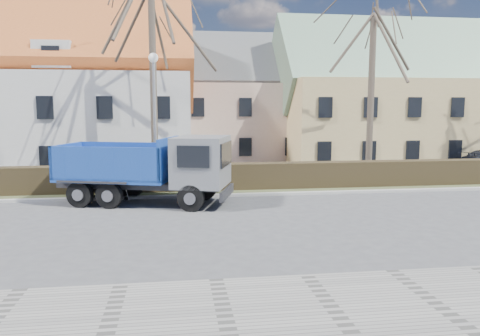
{
  "coord_description": "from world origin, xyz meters",
  "views": [
    {
      "loc": [
        -0.91,
        -16.72,
        4.19
      ],
      "look_at": [
        1.76,
        2.56,
        1.6
      ],
      "focal_mm": 35.0,
      "sensor_mm": 36.0,
      "label": 1
    }
  ],
  "objects": [
    {
      "name": "ground",
      "position": [
        0.0,
        0.0,
        0.0
      ],
      "size": [
        120.0,
        120.0,
        0.0
      ],
      "primitive_type": "plane",
      "color": "#454547"
    },
    {
      "name": "sidewalk_near",
      "position": [
        0.0,
        -8.5,
        0.04
      ],
      "size": [
        80.0,
        5.0,
        0.08
      ],
      "primitive_type": "cube",
      "color": "gray",
      "rests_on": "ground"
    },
    {
      "name": "curb_far",
      "position": [
        0.0,
        4.6,
        0.06
      ],
      "size": [
        80.0,
        0.3,
        0.12
      ],
      "primitive_type": "cube",
      "color": "#A6A49E",
      "rests_on": "ground"
    },
    {
      "name": "grass_strip",
      "position": [
        0.0,
        6.2,
        0.05
      ],
      "size": [
        80.0,
        3.0,
        0.1
      ],
      "primitive_type": "cube",
      "color": "#3E4527",
      "rests_on": "ground"
    },
    {
      "name": "hedge",
      "position": [
        0.0,
        6.0,
        0.65
      ],
      "size": [
        60.0,
        0.9,
        1.3
      ],
      "primitive_type": "cube",
      "color": "black",
      "rests_on": "ground"
    },
    {
      "name": "building_pink",
      "position": [
        4.0,
        20.0,
        4.0
      ],
      "size": [
        10.8,
        8.8,
        8.0
      ],
      "primitive_type": null,
      "color": "#CAA48F",
      "rests_on": "ground"
    },
    {
      "name": "building_yellow",
      "position": [
        16.0,
        17.0,
        4.25
      ],
      "size": [
        18.8,
        10.8,
        8.5
      ],
      "primitive_type": null,
      "color": "tan",
      "rests_on": "ground"
    },
    {
      "name": "tree_1",
      "position": [
        -2.0,
        8.5,
        6.33
      ],
      "size": [
        9.2,
        9.2,
        12.65
      ],
      "primitive_type": null,
      "color": "#4A3F33",
      "rests_on": "ground"
    },
    {
      "name": "tree_2",
      "position": [
        10.0,
        8.5,
        5.5
      ],
      "size": [
        8.0,
        8.0,
        11.0
      ],
      "primitive_type": null,
      "color": "#4A3F33",
      "rests_on": "ground"
    },
    {
      "name": "dump_truck",
      "position": [
        -2.48,
        3.57,
        1.52
      ],
      "size": [
        8.07,
        4.92,
        3.03
      ],
      "primitive_type": null,
      "rotation": [
        0.0,
        0.0,
        -0.3
      ],
      "color": "navy",
      "rests_on": "ground"
    },
    {
      "name": "streetlight",
      "position": [
        -1.91,
        7.0,
        3.42
      ],
      "size": [
        0.54,
        0.54,
        6.85
      ],
      "primitive_type": null,
      "color": "#A3A3A3",
      "rests_on": "ground"
    },
    {
      "name": "cart_frame",
      "position": [
        -3.49,
        4.36,
        0.33
      ],
      "size": [
        0.79,
        0.54,
        0.66
      ],
      "primitive_type": null,
      "rotation": [
        0.0,
        0.0,
        -0.2
      ],
      "color": "silver",
      "rests_on": "ground"
    },
    {
      "name": "parked_car_a",
      "position": [
        -5.05,
        9.55,
        0.65
      ],
      "size": [
        4.0,
        2.09,
        1.3
      ],
      "primitive_type": "imported",
      "rotation": [
        0.0,
        0.0,
        1.72
      ],
      "color": "black",
      "rests_on": "ground"
    }
  ]
}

